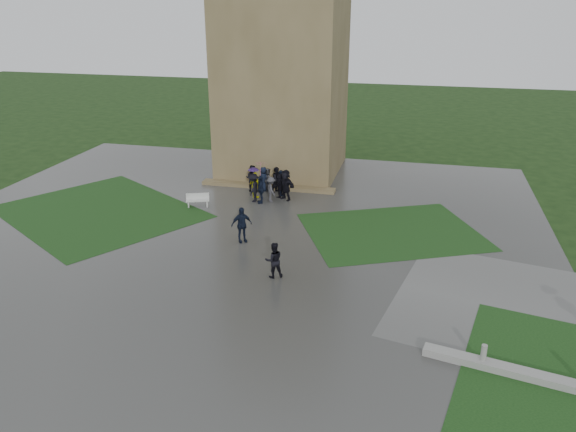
% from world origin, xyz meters
% --- Properties ---
extents(ground, '(120.00, 120.00, 0.00)m').
position_xyz_m(ground, '(0.00, 0.00, 0.00)').
color(ground, black).
extents(plaza, '(34.00, 34.00, 0.02)m').
position_xyz_m(plaza, '(0.00, 2.00, 0.01)').
color(plaza, '#333331').
rests_on(plaza, ground).
extents(lawn_inset_left, '(14.10, 13.46, 0.01)m').
position_xyz_m(lawn_inset_left, '(-8.50, 4.00, 0.03)').
color(lawn_inset_left, '#143412').
rests_on(lawn_inset_left, plaza).
extents(lawn_inset_right, '(11.12, 10.15, 0.01)m').
position_xyz_m(lawn_inset_right, '(8.50, 5.00, 0.03)').
color(lawn_inset_right, '#143412').
rests_on(lawn_inset_right, plaza).
extents(tower, '(8.00, 8.00, 18.00)m').
position_xyz_m(tower, '(0.00, 15.00, 9.00)').
color(tower, brown).
rests_on(tower, ground).
extents(tower_plinth, '(9.00, 0.80, 0.22)m').
position_xyz_m(tower_plinth, '(0.00, 10.60, 0.13)').
color(tower_plinth, brown).
rests_on(tower_plinth, plaza).
extents(bench, '(1.45, 0.89, 0.80)m').
position_xyz_m(bench, '(-3.18, 6.22, 0.43)').
color(bench, beige).
rests_on(bench, plaza).
extents(visitor_cluster, '(3.86, 3.37, 2.61)m').
position_xyz_m(visitor_cluster, '(0.59, 8.73, 0.99)').
color(visitor_cluster, black).
rests_on(visitor_cluster, plaza).
extents(pedestrian_mid, '(1.26, 1.17, 1.89)m').
position_xyz_m(pedestrian_mid, '(1.01, 1.86, 0.97)').
color(pedestrian_mid, black).
rests_on(pedestrian_mid, plaza).
extents(pedestrian_near, '(0.94, 0.78, 1.68)m').
position_xyz_m(pedestrian_near, '(3.62, -1.53, 0.86)').
color(pedestrian_near, black).
rests_on(pedestrian_near, plaza).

